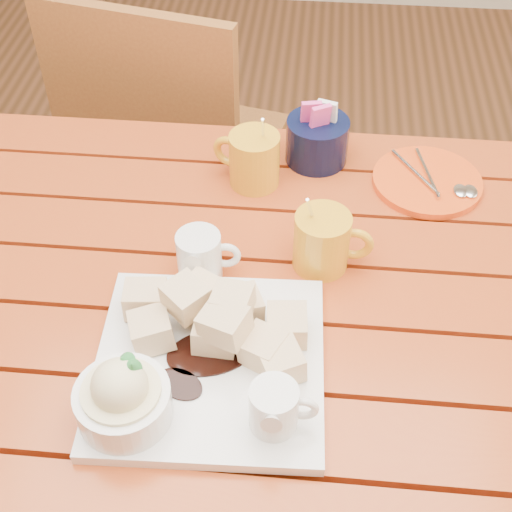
# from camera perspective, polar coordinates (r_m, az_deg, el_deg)

# --- Properties ---
(table) EXTENTS (1.20, 0.79, 0.75)m
(table) POSITION_cam_1_polar(r_m,az_deg,el_deg) (1.11, -2.84, -6.15)
(table) COLOR maroon
(table) RESTS_ON ground
(dessert_plate) EXTENTS (0.30, 0.30, 0.12)m
(dessert_plate) POSITION_cam_1_polar(r_m,az_deg,el_deg) (0.90, -5.00, -8.42)
(dessert_plate) COLOR white
(dessert_plate) RESTS_ON table
(coffee_mug_left) EXTENTS (0.11, 0.08, 0.14)m
(coffee_mug_left) POSITION_cam_1_polar(r_m,az_deg,el_deg) (1.17, -0.26, 7.81)
(coffee_mug_left) COLOR orange
(coffee_mug_left) RESTS_ON table
(coffee_mug_right) EXTENTS (0.12, 0.08, 0.14)m
(coffee_mug_right) POSITION_cam_1_polar(r_m,az_deg,el_deg) (1.03, 5.43, 1.23)
(coffee_mug_right) COLOR orange
(coffee_mug_right) RESTS_ON table
(cream_pitcher) EXTENTS (0.09, 0.08, 0.08)m
(cream_pitcher) POSITION_cam_1_polar(r_m,az_deg,el_deg) (1.01, -4.46, 0.02)
(cream_pitcher) COLOR white
(cream_pitcher) RESTS_ON table
(sugar_caddy) EXTENTS (0.11, 0.11, 0.12)m
(sugar_caddy) POSITION_cam_1_polar(r_m,az_deg,el_deg) (1.23, 4.91, 9.28)
(sugar_caddy) COLOR black
(sugar_caddy) RESTS_ON table
(orange_saucer) EXTENTS (0.18, 0.18, 0.02)m
(orange_saucer) POSITION_cam_1_polar(r_m,az_deg,el_deg) (1.22, 13.60, 5.82)
(orange_saucer) COLOR #ED4B14
(orange_saucer) RESTS_ON table
(chair_far) EXTENTS (0.50, 0.50, 0.89)m
(chair_far) POSITION_cam_1_polar(r_m,az_deg,el_deg) (1.70, -6.96, 8.54)
(chair_far) COLOR brown
(chair_far) RESTS_ON ground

